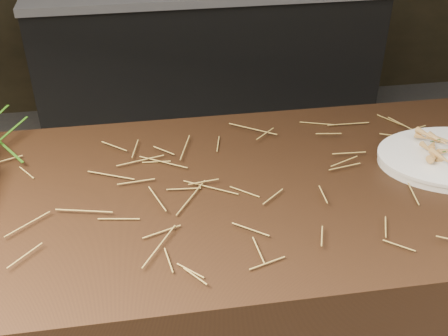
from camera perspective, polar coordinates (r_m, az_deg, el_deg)
The scene contains 3 objects.
main_counter at distance 1.59m, azimuth -3.79°, elevation -15.76°, with size 2.40×0.70×0.90m, color black.
back_counter at distance 3.18m, azimuth -1.74°, elevation 11.16°, with size 1.82×0.62×0.84m.
straw_bedding at distance 1.27m, azimuth -4.56°, elevation -2.32°, with size 1.40×0.60×0.02m, color olive, non-canonical shape.
Camera 1 is at (-0.06, -0.72, 1.66)m, focal length 45.00 mm.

